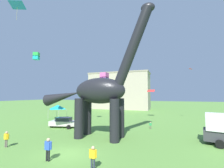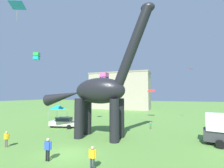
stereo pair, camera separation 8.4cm
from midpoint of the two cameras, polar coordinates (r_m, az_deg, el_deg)
The scene contains 16 objects.
ground_plane at distance 15.21m, azimuth -16.16°, elevation -23.74°, with size 240.00×240.00×0.00m, color #5B8E3D.
dinosaur_sculpture at distance 18.92m, azimuth -4.92°, elevation -2.50°, with size 15.01×3.18×15.68m.
parked_sedan_left at distance 26.26m, azimuth -17.68°, elevation -13.41°, with size 4.50×2.71×1.55m.
person_photographer at distance 24.60m, azimuth 14.05°, elevation -14.53°, with size 0.39×0.17×1.05m.
person_vendor_side at distance 19.14m, azimuth -34.84°, elevation -16.09°, with size 0.58×0.26×1.55m.
person_near_flyer at distance 13.90m, azimuth -22.91°, elevation -20.89°, with size 0.66×0.29×1.76m.
person_far_spectator at distance 11.76m, azimuth -7.35°, elevation -24.92°, with size 0.60×0.26×1.60m.
festival_canopy_tent at distance 35.29m, azimuth -19.64°, elevation -8.07°, with size 3.15×3.15×3.00m.
kite_far_right at distance 34.04m, azimuth 27.22°, elevation 5.02°, with size 0.57×0.76×0.14m.
kite_mid_right at distance 20.03m, azimuth -3.01°, elevation 2.44°, with size 1.00×1.00×1.26m.
kite_near_low at distance 20.38m, azimuth -31.98°, elevation 23.72°, with size 1.70×1.47×1.84m.
kite_near_high at distance 35.08m, azimuth 14.29°, elevation -2.45°, with size 1.70×1.27×0.52m.
kite_high_left at distance 39.87m, azimuth -11.72°, elevation -2.56°, with size 0.90×1.15×1.36m.
kite_apex at distance 31.31m, azimuth -8.10°, elevation -0.77°, with size 1.04×1.04×1.05m.
kite_trailing at distance 28.55m, azimuth -26.49°, elevation 9.30°, with size 1.09×1.09×1.18m.
background_building_block at distance 57.18m, azimuth 2.77°, elevation -2.51°, with size 22.19×8.93×13.37m.
Camera 1 is at (8.23, -11.69, 5.16)m, focal length 24.49 mm.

